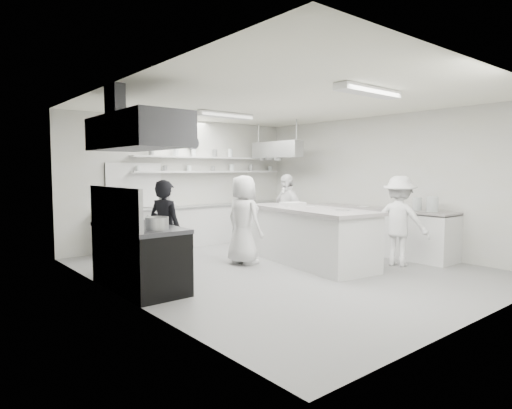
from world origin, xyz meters
TOP-DOWN VIEW (x-y plane):
  - floor at (0.00, 0.00)m, footprint 6.00×7.00m
  - ceiling at (0.00, 0.00)m, footprint 6.00×7.00m
  - wall_back at (0.00, 3.50)m, footprint 6.00×0.04m
  - wall_front at (0.00, -3.50)m, footprint 6.00×0.04m
  - wall_left at (-3.00, 0.00)m, footprint 0.04×7.00m
  - wall_right at (3.00, 0.00)m, footprint 0.04×7.00m
  - stove at (-2.60, 0.40)m, footprint 0.80×1.80m
  - exhaust_hood at (-2.60, 0.40)m, footprint 0.85×2.00m
  - back_counter at (0.30, 3.20)m, footprint 5.00×0.60m
  - shelf_lower at (0.70, 3.37)m, footprint 4.20×0.26m
  - shelf_upper at (0.70, 3.37)m, footprint 4.20×0.26m
  - pass_through_window at (-1.30, 3.48)m, footprint 1.30×0.04m
  - wall_clock at (0.20, 3.46)m, footprint 0.32×0.05m
  - right_counter at (2.65, -0.20)m, footprint 0.74×3.30m
  - pot_rack at (2.00, 2.40)m, footprint 0.30×1.60m
  - light_fixture_front at (0.00, -1.80)m, footprint 1.30×0.25m
  - light_fixture_rear at (0.00, 1.80)m, footprint 1.30×0.25m
  - prep_island at (0.71, 0.01)m, footprint 1.43×2.89m
  - stove_pot at (-2.60, 0.75)m, footprint 0.37×0.37m
  - cook_stove at (-2.04, 0.64)m, footprint 0.59×0.70m
  - cook_back at (-1.25, 2.23)m, footprint 0.76×0.60m
  - cook_island_left at (-0.32, 0.77)m, footprint 0.61×0.87m
  - cook_island_right at (1.10, 1.07)m, footprint 0.54×1.04m
  - cook_right at (1.83, -1.20)m, footprint 0.92×1.22m
  - bowl_island_a at (0.75, -0.74)m, footprint 0.29×0.29m
  - bowl_island_b at (0.92, 0.21)m, footprint 0.22×0.22m
  - bowl_right at (2.51, 0.12)m, footprint 0.25×0.25m

SIDE VIEW (x-z plane):
  - floor at x=0.00m, z-range -0.02..0.00m
  - stove at x=-2.60m, z-range 0.00..0.90m
  - back_counter at x=0.30m, z-range 0.00..0.92m
  - right_counter at x=2.65m, z-range 0.00..0.94m
  - prep_island at x=0.71m, z-range 0.00..1.02m
  - cook_back at x=-1.25m, z-range 0.00..1.56m
  - cook_stove at x=-2.04m, z-range 0.00..1.64m
  - cook_right at x=1.83m, z-range 0.00..1.69m
  - cook_island_left at x=-0.32m, z-range 0.00..1.69m
  - cook_island_right at x=1.10m, z-range 0.00..1.70m
  - bowl_right at x=2.51m, z-range 0.94..0.99m
  - stove_pot at x=-2.60m, z-range 0.91..1.13m
  - bowl_island_b at x=0.92m, z-range 1.02..1.08m
  - bowl_island_a at x=0.75m, z-range 1.02..1.08m
  - pass_through_window at x=-1.30m, z-range 0.95..1.95m
  - wall_back at x=0.00m, z-range 0.00..3.00m
  - wall_front at x=0.00m, z-range 0.00..3.00m
  - wall_left at x=-3.00m, z-range 0.00..3.00m
  - wall_right at x=3.00m, z-range 0.00..3.00m
  - shelf_lower at x=0.70m, z-range 1.73..1.77m
  - shelf_upper at x=0.70m, z-range 2.08..2.12m
  - pot_rack at x=2.00m, z-range 2.10..2.50m
  - exhaust_hood at x=-2.60m, z-range 2.10..2.60m
  - wall_clock at x=0.20m, z-range 2.29..2.61m
  - light_fixture_front at x=0.00m, z-range 2.89..2.99m
  - light_fixture_rear at x=0.00m, z-range 2.89..2.99m
  - ceiling at x=0.00m, z-range 3.00..3.02m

